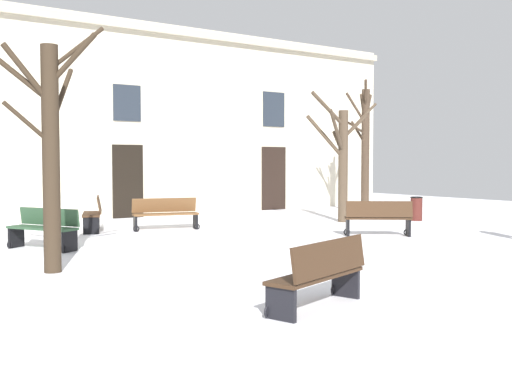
# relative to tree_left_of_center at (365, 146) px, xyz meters

# --- Properties ---
(ground_plane) EXTENTS (37.39, 37.39, 0.00)m
(ground_plane) POSITION_rel_tree_left_of_center_xyz_m (-7.74, -6.33, -2.48)
(ground_plane) COLOR white
(building_facade) EXTENTS (23.37, 0.60, 6.70)m
(building_facade) POSITION_rel_tree_left_of_center_xyz_m (-7.73, 3.69, 0.93)
(building_facade) COLOR beige
(building_facade) RESTS_ON ground
(tree_left_of_center) EXTENTS (1.68, 1.59, 4.79)m
(tree_left_of_center) POSITION_rel_tree_left_of_center_xyz_m (0.00, 0.00, 0.00)
(tree_left_of_center) COLOR #423326
(tree_left_of_center) RESTS_ON ground
(tree_near_facade) EXTENTS (2.37, 1.75, 4.33)m
(tree_near_facade) POSITION_rel_tree_left_of_center_xyz_m (-12.64, -5.26, -0.27)
(tree_near_facade) COLOR #382B1E
(tree_near_facade) RESTS_ON ground
(tree_center) EXTENTS (2.45, 1.40, 4.03)m
(tree_center) POSITION_rel_tree_left_of_center_xyz_m (-2.64, -1.66, -0.45)
(tree_center) COLOR #4C3D2D
(tree_center) RESTS_ON ground
(litter_bin) EXTENTS (0.40, 0.40, 0.77)m
(litter_bin) POSITION_rel_tree_left_of_center_xyz_m (-0.34, -2.71, -2.09)
(litter_bin) COLOR #4C1E19
(litter_bin) RESTS_ON ground
(bench_far_corner) EXTENTS (1.01, 1.66, 0.96)m
(bench_far_corner) POSITION_rel_tree_left_of_center_xyz_m (-9.95, 0.30, -2.00)
(bench_far_corner) COLOR #3D2819
(bench_far_corner) RESTS_ON ground
(bench_by_litter_bin) EXTENTS (1.79, 1.00, 0.91)m
(bench_by_litter_bin) POSITION_rel_tree_left_of_center_xyz_m (-10.50, -9.88, -2.03)
(bench_by_litter_bin) COLOR #3D2819
(bench_by_litter_bin) RESTS_ON ground
(bench_facing_shops) EXTENTS (1.62, 1.37, 0.92)m
(bench_facing_shops) POSITION_rel_tree_left_of_center_xyz_m (-4.33, -4.91, -2.01)
(bench_facing_shops) COLOR #3D2819
(bench_facing_shops) RESTS_ON ground
(bench_near_lamp) EXTENTS (1.26, 1.70, 0.90)m
(bench_near_lamp) POSITION_rel_tree_left_of_center_xyz_m (-12.02, -2.44, -2.02)
(bench_near_lamp) COLOR #2D4C33
(bench_near_lamp) RESTS_ON ground
(bench_near_center_tree) EXTENTS (1.89, 0.92, 0.89)m
(bench_near_center_tree) POSITION_rel_tree_left_of_center_xyz_m (-8.18, -0.50, -2.02)
(bench_near_center_tree) COLOR brown
(bench_near_center_tree) RESTS_ON ground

